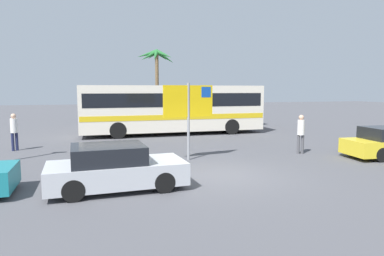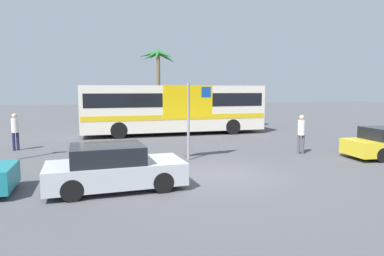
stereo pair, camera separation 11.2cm
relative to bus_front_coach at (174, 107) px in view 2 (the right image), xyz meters
name	(u,v)px [view 2 (the right image)]	position (x,y,z in m)	size (l,w,h in m)	color
ground	(220,175)	(-0.93, -11.15, -1.78)	(120.00, 120.00, 0.00)	#4C4C51
bus_front_coach	(174,107)	(0.00, 0.00, 0.00)	(11.78, 2.66, 3.17)	silver
bus_rear_coach	(181,104)	(1.46, 3.90, 0.00)	(11.78, 2.66, 3.17)	silver
ferry_sign	(189,104)	(-1.24, -8.32, 0.54)	(2.18, 0.38, 3.20)	gray
car_silver	(114,168)	(-4.51, -11.79, -1.15)	(4.04, 2.01, 1.32)	#B7BABF
pedestrian_by_bus	(15,129)	(-8.71, -3.90, -0.72)	(0.32, 0.32, 1.79)	#1E2347
pedestrian_crossing_lot	(301,131)	(4.03, -8.40, -0.73)	(0.32, 0.32, 1.78)	#4C4C51
palm_tree_seaside	(158,62)	(0.71, 9.61, 3.64)	(3.57, 3.59, 6.57)	brown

